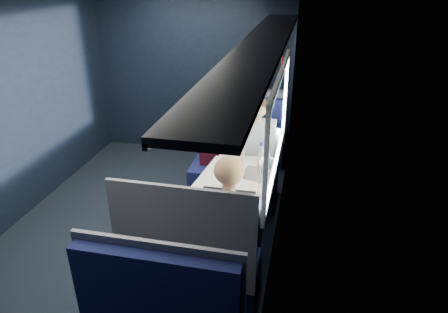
% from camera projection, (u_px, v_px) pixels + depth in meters
% --- Properties ---
extents(ground, '(2.80, 4.20, 0.01)m').
position_uv_depth(ground, '(142.00, 229.00, 4.29)').
color(ground, black).
extents(room_shell, '(3.00, 4.40, 2.40)m').
position_uv_depth(room_shell, '(130.00, 96.00, 3.64)').
color(room_shell, black).
rests_on(room_shell, ground).
extents(table, '(0.62, 1.00, 0.74)m').
position_uv_depth(table, '(238.00, 185.00, 3.80)').
color(table, '#54565E').
rests_on(table, ground).
extents(seat_bay_near, '(1.04, 0.62, 1.26)m').
position_uv_depth(seat_bay_near, '(234.00, 165.00, 4.71)').
color(seat_bay_near, '#0C0F35').
rests_on(seat_bay_near, ground).
extents(seat_bay_far, '(1.04, 0.62, 1.26)m').
position_uv_depth(seat_bay_far, '(195.00, 263.00, 3.17)').
color(seat_bay_far, '#0C0F35').
rests_on(seat_bay_far, ground).
extents(seat_row_front, '(1.04, 0.51, 1.16)m').
position_uv_depth(seat_row_front, '(248.00, 137.00, 5.53)').
color(seat_row_front, '#0C0F35').
rests_on(seat_row_front, ground).
extents(man, '(0.53, 0.56, 1.32)m').
position_uv_depth(man, '(255.00, 150.00, 4.38)').
color(man, black).
rests_on(man, ground).
extents(woman, '(0.53, 0.56, 1.32)m').
position_uv_depth(woman, '(230.00, 222.00, 3.14)').
color(woman, black).
rests_on(woman, ground).
extents(papers, '(0.65, 0.87, 0.01)m').
position_uv_depth(papers, '(230.00, 178.00, 3.76)').
color(papers, white).
rests_on(papers, table).
extents(laptop, '(0.27, 0.33, 0.22)m').
position_uv_depth(laptop, '(259.00, 170.00, 3.79)').
color(laptop, silver).
rests_on(laptop, table).
extents(bottle_small, '(0.06, 0.06, 0.22)m').
position_uv_depth(bottle_small, '(261.00, 153.00, 4.03)').
color(bottle_small, silver).
rests_on(bottle_small, table).
extents(cup, '(0.07, 0.07, 0.09)m').
position_uv_depth(cup, '(270.00, 162.00, 3.99)').
color(cup, white).
rests_on(cup, table).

